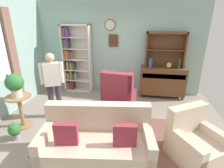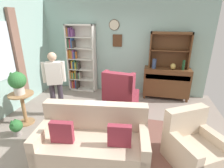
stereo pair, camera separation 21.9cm
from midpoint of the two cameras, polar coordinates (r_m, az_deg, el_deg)
ground_plane at (r=3.98m, az=-0.48°, el=-13.96°), size 5.40×4.60×0.02m
wall_back at (r=5.43m, az=4.69°, el=11.67°), size 5.00×0.09×2.80m
area_rug at (r=3.70m, az=1.56°, el=-16.74°), size 2.75×1.63×0.01m
bookshelf at (r=5.69m, az=-9.60°, el=7.88°), size 0.90×0.30×2.10m
sideboard at (r=5.37m, az=18.50°, el=0.66°), size 1.30×0.45×0.92m
sideboard_hutch at (r=5.23m, az=19.72°, el=11.93°), size 1.10×0.26×1.00m
vase_tall at (r=5.11m, az=14.91°, el=6.48°), size 0.11×0.11×0.27m
vase_round at (r=5.18m, az=20.61°, el=5.45°), size 0.15×0.15×0.17m
bottle_wine at (r=5.19m, az=23.55°, el=5.70°), size 0.07×0.07×0.28m
couch_floral at (r=3.08m, az=-4.08°, el=-18.42°), size 1.89×1.06×0.90m
armchair_floral at (r=3.33m, az=26.93°, el=-18.07°), size 1.05×1.06×0.88m
wingback_chair at (r=4.53m, az=4.14°, el=-3.75°), size 0.89×0.90×1.05m
plant_stand at (r=4.30m, az=-25.92°, el=-6.34°), size 0.52×0.52×0.73m
potted_plant_large at (r=4.09m, az=-27.34°, el=0.71°), size 0.36×0.36×0.49m
potted_plant_small at (r=4.06m, az=-27.65°, el=-12.33°), size 0.25×0.25×0.34m
person_reading at (r=4.23m, az=-16.91°, el=1.21°), size 0.51×0.32×1.56m
coffee_table at (r=3.77m, az=3.03°, el=-9.57°), size 0.80×0.50×0.42m
book_stack at (r=3.76m, az=2.43°, el=-8.09°), size 0.22×0.16×0.05m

